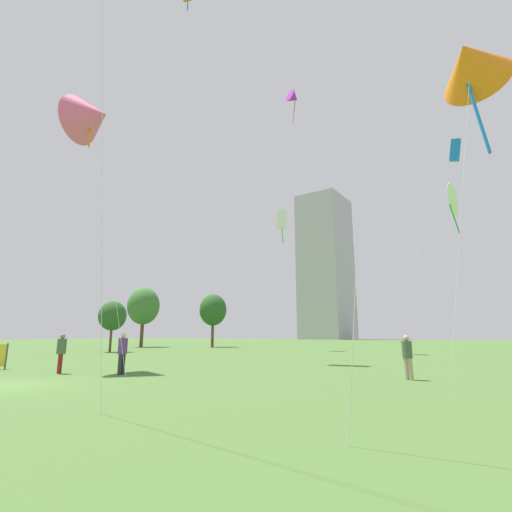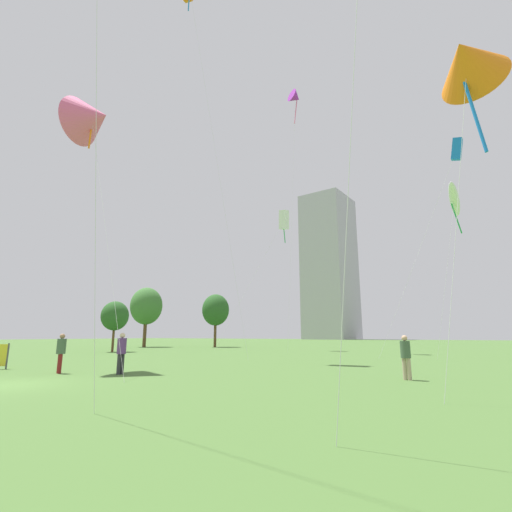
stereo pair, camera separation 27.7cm
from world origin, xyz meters
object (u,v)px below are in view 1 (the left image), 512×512
kite_flying_6 (455,151)px  kite_flying_8 (294,98)px  kite_flying_0 (453,201)px  kite_flying_1 (92,117)px  park_tree_0 (143,306)px  distant_highrise_1 (326,267)px  park_tree_1 (213,310)px  person_standing_2 (123,350)px  person_standing_1 (61,350)px  kite_flying_7 (282,220)px  park_tree_2 (112,316)px  kite_flying_3 (470,64)px  person_standing_0 (407,354)px

kite_flying_6 → kite_flying_8: 22.74m
kite_flying_0 → kite_flying_1: bearing=-131.5°
park_tree_0 → distant_highrise_1: 108.62m
park_tree_0 → distant_highrise_1: bearing=95.5°
kite_flying_6 → park_tree_1: 37.64m
person_standing_2 → person_standing_1: bearing=112.8°
kite_flying_7 → distant_highrise_1: (-32.96, 104.82, 13.50)m
kite_flying_1 → kite_flying_8: (1.89, 25.14, 15.67)m
park_tree_1 → kite_flying_6: bearing=-21.4°
kite_flying_0 → park_tree_0: bearing=170.9°
kite_flying_6 → kite_flying_8: kite_flying_8 is taller
person_standing_2 → park_tree_2: (-19.33, 14.54, 2.64)m
person_standing_1 → kite_flying_6: (16.48, 20.68, 14.94)m
person_standing_1 → person_standing_2: 3.01m
kite_flying_0 → kite_flying_7: size_ratio=0.78×
person_standing_1 → kite_flying_3: kite_flying_3 is taller
kite_flying_0 → kite_flying_7: kite_flying_7 is taller
person_standing_2 → kite_flying_1: (-4.78, 0.48, 13.53)m
kite_flying_3 → kite_flying_6: (-1.00, 18.57, 5.56)m
person_standing_1 → kite_flying_6: size_ratio=0.11×
kite_flying_3 → kite_flying_8: bearing=125.5°
kite_flying_1 → park_tree_1: kite_flying_1 is taller
person_standing_2 → park_tree_0: (-28.86, 27.40, 4.86)m
person_standing_2 → kite_flying_8: kite_flying_8 is taller
person_standing_1 → park_tree_2: park_tree_2 is taller
kite_flying_8 → person_standing_2: bearing=-83.6°
person_standing_1 → park_tree_1: 38.17m
kite_flying_0 → kite_flying_7: (-19.14, 7.52, 3.49)m
kite_flying_0 → kite_flying_8: 24.56m
person_standing_1 → park_tree_0: park_tree_0 is taller
kite_flying_0 → kite_flying_8: kite_flying_8 is taller
person_standing_0 → park_tree_1: 42.34m
park_tree_1 → kite_flying_7: bearing=-17.9°
person_standing_2 → kite_flying_7: size_ratio=0.11×
person_standing_1 → person_standing_2: person_standing_2 is taller
person_standing_1 → kite_flying_0: 29.24m
kite_flying_3 → person_standing_1: bearing=-173.1°
person_standing_1 → kite_flying_8: (-0.12, 26.80, 29.22)m
kite_flying_6 → park_tree_0: 44.45m
park_tree_0 → kite_flying_1: bearing=-48.2°
kite_flying_1 → park_tree_0: kite_flying_1 is taller
kite_flying_7 → park_tree_2: bearing=-134.2°
park_tree_2 → distant_highrise_1: bearing=99.4°
kite_flying_3 → distant_highrise_1: 143.81m
kite_flying_7 → kite_flying_0: bearing=-21.4°
park_tree_0 → distant_highrise_1: distant_highrise_1 is taller
kite_flying_1 → kite_flying_7: size_ratio=0.94×
person_standing_0 → park_tree_2: park_tree_2 is taller
person_standing_1 → distant_highrise_1: distant_highrise_1 is taller
person_standing_0 → person_standing_1: person_standing_1 is taller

